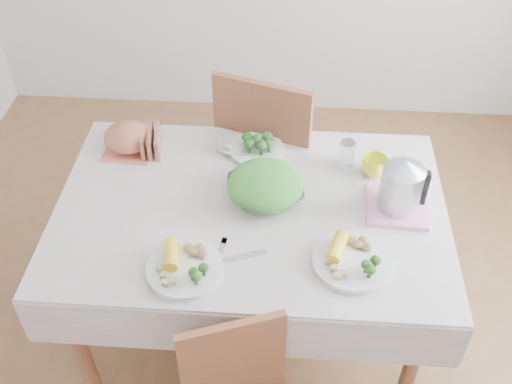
# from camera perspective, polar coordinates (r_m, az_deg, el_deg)

# --- Properties ---
(floor) EXTENTS (3.60, 3.60, 0.00)m
(floor) POSITION_cam_1_polar(r_m,az_deg,el_deg) (2.88, -0.43, -12.33)
(floor) COLOR brown
(floor) RESTS_ON ground
(dining_table) EXTENTS (1.40, 0.90, 0.75)m
(dining_table) POSITION_cam_1_polar(r_m,az_deg,el_deg) (2.59, -0.48, -7.55)
(dining_table) COLOR brown
(dining_table) RESTS_ON floor
(tablecloth) EXTENTS (1.50, 1.00, 0.01)m
(tablecloth) POSITION_cam_1_polar(r_m,az_deg,el_deg) (2.31, -0.53, -1.48)
(tablecloth) COLOR beige
(tablecloth) RESTS_ON dining_table
(chair_far) EXTENTS (0.58, 0.58, 1.03)m
(chair_far) POSITION_cam_1_polar(r_m,az_deg,el_deg) (2.98, 1.97, 3.15)
(chair_far) COLOR brown
(chair_far) RESTS_ON floor
(salad_bowl) EXTENTS (0.37, 0.37, 0.07)m
(salad_bowl) POSITION_cam_1_polar(r_m,az_deg,el_deg) (2.32, 0.90, 0.10)
(salad_bowl) COLOR white
(salad_bowl) RESTS_ON tablecloth
(dinner_plate_left) EXTENTS (0.32, 0.32, 0.02)m
(dinner_plate_left) POSITION_cam_1_polar(r_m,az_deg,el_deg) (2.09, -6.77, -7.29)
(dinner_plate_left) COLOR white
(dinner_plate_left) RESTS_ON tablecloth
(dinner_plate_right) EXTENTS (0.39, 0.39, 0.02)m
(dinner_plate_right) POSITION_cam_1_polar(r_m,az_deg,el_deg) (2.12, 9.10, -6.59)
(dinner_plate_right) COLOR white
(dinner_plate_right) RESTS_ON tablecloth
(broccoli_plate) EXTENTS (0.28, 0.28, 0.02)m
(broccoli_plate) POSITION_cam_1_polar(r_m,az_deg,el_deg) (2.55, 0.09, 4.04)
(broccoli_plate) COLOR beige
(broccoli_plate) RESTS_ON tablecloth
(napkin) EXTENTS (0.21, 0.21, 0.00)m
(napkin) POSITION_cam_1_polar(r_m,az_deg,el_deg) (2.62, -11.96, 4.08)
(napkin) COLOR #EB7157
(napkin) RESTS_ON tablecloth
(bread_loaf) EXTENTS (0.23, 0.22, 0.12)m
(bread_loaf) POSITION_cam_1_polar(r_m,az_deg,el_deg) (2.59, -12.13, 5.05)
(bread_loaf) COLOR #935539
(bread_loaf) RESTS_ON napkin
(fruit_bowl) EXTENTS (0.15, 0.15, 0.04)m
(fruit_bowl) POSITION_cam_1_polar(r_m,az_deg,el_deg) (2.55, -2.38, 4.35)
(fruit_bowl) COLOR white
(fruit_bowl) RESTS_ON tablecloth
(yellow_mug) EXTENTS (0.13, 0.13, 0.08)m
(yellow_mug) POSITION_cam_1_polar(r_m,az_deg,el_deg) (2.46, 11.24, 2.46)
(yellow_mug) COLOR #FFFA28
(yellow_mug) RESTS_ON tablecloth
(glass_tumbler) EXTENTS (0.07, 0.07, 0.12)m
(glass_tumbler) POSITION_cam_1_polar(r_m,az_deg,el_deg) (2.47, 8.65, 3.70)
(glass_tumbler) COLOR white
(glass_tumbler) RESTS_ON tablecloth
(pink_tray) EXTENTS (0.24, 0.24, 0.02)m
(pink_tray) POSITION_cam_1_polar(r_m,az_deg,el_deg) (2.35, 13.26, -1.35)
(pink_tray) COLOR #F796C3
(pink_tray) RESTS_ON tablecloth
(electric_kettle) EXTENTS (0.19, 0.19, 0.22)m
(electric_kettle) POSITION_cam_1_polar(r_m,az_deg,el_deg) (2.28, 13.70, 0.70)
(electric_kettle) COLOR #B2B5BA
(electric_kettle) RESTS_ON pink_tray
(fork_left) EXTENTS (0.04, 0.17, 0.00)m
(fork_left) POSITION_cam_1_polar(r_m,az_deg,el_deg) (2.13, -3.54, -6.02)
(fork_left) COLOR silver
(fork_left) RESTS_ON tablecloth
(knife) EXTENTS (0.19, 0.08, 0.00)m
(knife) POSITION_cam_1_polar(r_m,az_deg,el_deg) (2.12, -1.61, -6.20)
(knife) COLOR silver
(knife) RESTS_ON tablecloth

